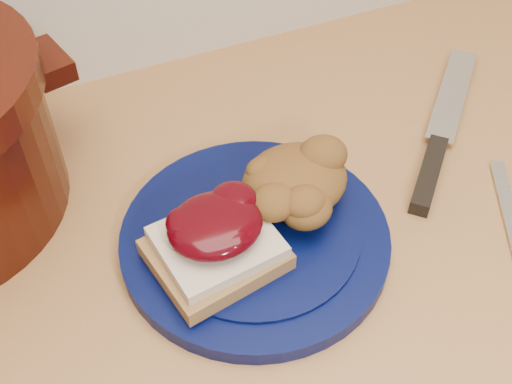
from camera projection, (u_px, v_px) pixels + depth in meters
name	position (u px, v px, depth m)	size (l,w,h in m)	color
plate	(255.00, 238.00, 0.61)	(0.26, 0.26, 0.02)	#040A39
sandwich	(216.00, 241.00, 0.57)	(0.12, 0.11, 0.05)	olive
stuffing_mound	(295.00, 181.00, 0.61)	(0.10, 0.09, 0.05)	brown
chef_knife	(436.00, 150.00, 0.70)	(0.22, 0.22, 0.02)	black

